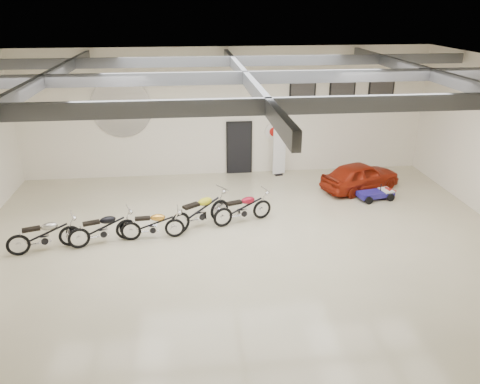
{
  "coord_description": "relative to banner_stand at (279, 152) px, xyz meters",
  "views": [
    {
      "loc": [
        -1.49,
        -12.06,
        6.58
      ],
      "look_at": [
        0.0,
        1.2,
        1.1
      ],
      "focal_mm": 35.0,
      "sensor_mm": 36.0,
      "label": 1
    }
  ],
  "objects": [
    {
      "name": "poster_right",
      "position": [
        4.14,
        0.46,
        2.14
      ],
      "size": [
        1.05,
        0.08,
        1.35
      ],
      "primitive_type": null,
      "color": "black",
      "rests_on": "back_wall"
    },
    {
      "name": "oil_sign",
      "position": [
        -0.16,
        0.45,
        0.74
      ],
      "size": [
        0.72,
        0.1,
        0.72
      ],
      "primitive_type": null,
      "color": "white",
      "rests_on": "back_wall"
    },
    {
      "name": "floor",
      "position": [
        -2.06,
        -5.5,
        -0.96
      ],
      "size": [
        16.0,
        12.0,
        0.01
      ],
      "primitive_type": "cube",
      "color": "beige",
      "rests_on": "ground"
    },
    {
      "name": "motorcycle_yellow",
      "position": [
        -3.31,
        -4.33,
        -0.4
      ],
      "size": [
        2.15,
        1.74,
        1.12
      ],
      "primitive_type": null,
      "rotation": [
        0.0,
        0.0,
        0.59
      ],
      "color": "silver",
      "rests_on": "floor"
    },
    {
      "name": "ceiling_beams",
      "position": [
        -2.06,
        -5.5,
        3.79
      ],
      "size": [
        15.8,
        11.8,
        0.32
      ],
      "primitive_type": null,
      "color": "#4F5155",
      "rests_on": "ceiling"
    },
    {
      "name": "logo_plaque",
      "position": [
        -6.06,
        0.45,
        1.84
      ],
      "size": [
        2.3,
        0.06,
        1.16
      ],
      "primitive_type": null,
      "color": "silver",
      "rests_on": "back_wall"
    },
    {
      "name": "poster_left",
      "position": [
        0.94,
        0.46,
        2.14
      ],
      "size": [
        1.05,
        0.08,
        1.35
      ],
      "primitive_type": null,
      "color": "black",
      "rests_on": "back_wall"
    },
    {
      "name": "door",
      "position": [
        -1.56,
        0.45,
        0.09
      ],
      "size": [
        0.92,
        0.08,
        2.1
      ],
      "primitive_type": "cube",
      "color": "black",
      "rests_on": "back_wall"
    },
    {
      "name": "banner_stand",
      "position": [
        0.0,
        0.0,
        0.0
      ],
      "size": [
        0.55,
        0.31,
        1.92
      ],
      "primitive_type": null,
      "rotation": [
        0.0,
        0.0,
        0.2
      ],
      "color": "white",
      "rests_on": "floor"
    },
    {
      "name": "motorcycle_silver",
      "position": [
        -7.72,
        -5.36,
        -0.45
      ],
      "size": [
        2.04,
        1.16,
        1.01
      ],
      "primitive_type": null,
      "rotation": [
        0.0,
        0.0,
        0.3
      ],
      "color": "silver",
      "rests_on": "floor"
    },
    {
      "name": "motorcycle_gold",
      "position": [
        -4.73,
        -4.98,
        -0.49
      ],
      "size": [
        1.85,
        0.65,
        0.95
      ],
      "primitive_type": null,
      "rotation": [
        0.0,
        0.0,
        0.05
      ],
      "color": "silver",
      "rests_on": "floor"
    },
    {
      "name": "go_kart",
      "position": [
        3.08,
        -2.83,
        -0.68
      ],
      "size": [
        1.66,
        0.99,
        0.56
      ],
      "primitive_type": null,
      "rotation": [
        0.0,
        0.0,
        0.19
      ],
      "color": "navy",
      "rests_on": "floor"
    },
    {
      "name": "motorcycle_black",
      "position": [
        -6.15,
        -5.11,
        -0.46
      ],
      "size": [
        2.01,
        1.19,
        1.0
      ],
      "primitive_type": null,
      "rotation": [
        0.0,
        0.0,
        0.33
      ],
      "color": "silver",
      "rests_on": "floor"
    },
    {
      "name": "ceiling",
      "position": [
        -2.06,
        -5.5,
        4.04
      ],
      "size": [
        16.0,
        12.0,
        0.01
      ],
      "primitive_type": "cube",
      "color": "slate",
      "rests_on": "back_wall"
    },
    {
      "name": "back_wall",
      "position": [
        -2.06,
        0.5,
        1.54
      ],
      "size": [
        16.0,
        0.02,
        5.0
      ],
      "primitive_type": "cube",
      "color": "white",
      "rests_on": "floor"
    },
    {
      "name": "poster_mid",
      "position": [
        2.54,
        0.46,
        2.14
      ],
      "size": [
        1.05,
        0.08,
        1.35
      ],
      "primitive_type": null,
      "color": "black",
      "rests_on": "back_wall"
    },
    {
      "name": "vintage_car",
      "position": [
        2.73,
        -1.86,
        -0.43
      ],
      "size": [
        2.37,
        3.35,
        1.06
      ],
      "primitive_type": "imported",
      "rotation": [
        0.0,
        0.0,
        1.97
      ],
      "color": "maroon",
      "rests_on": "floor"
    },
    {
      "name": "motorcycle_red",
      "position": [
        -1.96,
        -4.18,
        -0.45
      ],
      "size": [
        2.06,
        1.22,
        1.02
      ],
      "primitive_type": null,
      "rotation": [
        0.0,
        0.0,
        0.34
      ],
      "color": "silver",
      "rests_on": "floor"
    }
  ]
}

